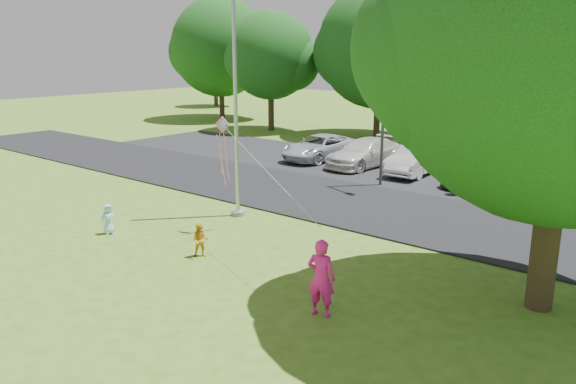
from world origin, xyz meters
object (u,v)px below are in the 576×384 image
Objects in this scene: big_tree at (563,43)px; child_blue at (108,219)px; child_yellow at (201,240)px; woman at (321,278)px; trash_can at (458,186)px; kite at (225,140)px; flagpole at (236,102)px; street_lamp at (388,98)px.

big_tree reaches higher than child_blue.
woman is at bearing -50.26° from child_yellow.
trash_can is at bearing 34.43° from child_yellow.
woman is at bearing -81.09° from trash_can.
kite reaches higher than child_yellow.
flagpole is 1.54× the size of street_lamp.
kite is (-1.04, 2.11, 2.60)m from child_yellow.
street_lamp is 6.36× the size of child_yellow.
big_tree is (8.78, -8.31, 2.17)m from street_lamp.
trash_can is 0.45× the size of woman.
kite is at bearing -40.42° from woman.
child_blue is at bearing -16.52° from woman.
woman reaches higher than child_blue.
flagpole is 5.90m from child_blue.
street_lamp is at bearing 49.81° from child_yellow.
flagpole is 9.91× the size of child_blue.
kite is at bearing -176.37° from big_tree.
woman is at bearing -46.78° from street_lamp.
woman is at bearing -78.77° from child_blue.
big_tree is (5.61, -8.88, 5.66)m from trash_can.
woman is 1.83× the size of child_blue.
woman is (5.12, -11.83, -2.99)m from street_lamp.
street_lamp is 3.53× the size of woman.
kite reaches higher than woman.
street_lamp reaches higher than woman.
trash_can is 13.96m from child_blue.
big_tree is 1.61× the size of kite.
big_tree is (10.76, -1.04, 1.92)m from flagpole.
trash_can is 0.13× the size of kite.
child_yellow is 3.51m from kite.
trash_can is 0.83× the size of child_blue.
child_yellow is (0.17, -11.03, -3.40)m from street_lamp.
street_lamp is at bearing -5.00° from child_blue.
trash_can is (5.15, 7.84, -3.75)m from flagpole.
big_tree is at bearing -9.60° from kite.
child_yellow is at bearing -77.03° from kite.
street_lamp is at bearing 71.18° from kite.
child_blue is at bearing -119.97° from trash_can.
kite is (-5.99, 2.92, 2.19)m from woman.
big_tree is at bearing -23.50° from child_yellow.
flagpole is at bearing -123.30° from trash_can.
child_yellow is at bearing -60.37° from flagpole.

